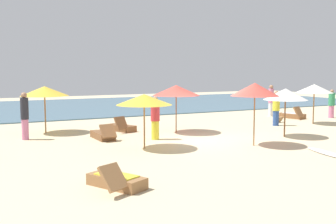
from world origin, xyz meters
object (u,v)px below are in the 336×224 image
at_px(lounger_0, 116,181).
at_px(umbrella_2, 176,90).
at_px(umbrella_3, 45,91).
at_px(umbrella_6, 255,89).
at_px(umbrella_0, 144,100).
at_px(lounger_1, 103,135).
at_px(person_3, 271,100).
at_px(person_5, 25,115).
at_px(lounger_3, 121,127).
at_px(lounger_5, 293,115).
at_px(umbrella_1, 314,89).
at_px(surfboard, 328,153).
at_px(dog, 278,119).
at_px(umbrella_5, 286,94).
at_px(person_4, 276,108).
at_px(person_1, 332,104).
at_px(person_0, 155,118).

bearing_deg(lounger_0, umbrella_2, 52.03).
distance_m(umbrella_3, umbrella_6, 9.23).
height_order(umbrella_0, lounger_1, umbrella_0).
bearing_deg(umbrella_0, umbrella_3, 114.30).
xyz_separation_m(person_3, person_5, (-14.57, -1.89, 0.01)).
bearing_deg(lounger_0, umbrella_3, 88.95).
relative_size(lounger_3, lounger_5, 1.00).
relative_size(umbrella_1, surfboard, 0.92).
distance_m(person_5, dog, 12.94).
bearing_deg(umbrella_1, lounger_5, 70.19).
height_order(umbrella_5, person_4, umbrella_5).
height_order(umbrella_0, umbrella_6, umbrella_6).
bearing_deg(umbrella_5, umbrella_1, 29.69).
height_order(umbrella_5, lounger_5, umbrella_5).
xyz_separation_m(umbrella_1, person_5, (-14.13, 1.87, -0.86)).
distance_m(umbrella_6, person_1, 11.01).
xyz_separation_m(umbrella_6, person_0, (-2.68, 2.92, -1.22)).
bearing_deg(person_1, umbrella_1, -154.21).
distance_m(umbrella_1, umbrella_2, 7.83).
xyz_separation_m(umbrella_2, umbrella_5, (3.48, -3.18, -0.11)).
bearing_deg(lounger_3, umbrella_2, -36.77).
xyz_separation_m(umbrella_2, person_4, (5.59, -0.32, -1.02)).
relative_size(lounger_0, lounger_1, 1.03).
distance_m(lounger_0, surfboard, 7.71).
distance_m(umbrella_6, person_4, 6.07).
xyz_separation_m(lounger_5, person_3, (-0.40, 1.42, 0.80)).
bearing_deg(umbrella_2, person_1, 3.98).
xyz_separation_m(lounger_1, person_4, (9.08, -0.16, 0.72)).
height_order(umbrella_3, lounger_0, umbrella_3).
xyz_separation_m(umbrella_1, umbrella_6, (-6.75, -3.43, 0.25)).
xyz_separation_m(umbrella_0, umbrella_1, (10.61, 2.08, 0.08)).
xyz_separation_m(person_1, person_3, (-2.60, 2.29, 0.14)).
height_order(lounger_5, surfboard, lounger_5).
bearing_deg(umbrella_0, umbrella_1, 11.07).
height_order(person_3, person_4, person_3).
relative_size(person_4, person_5, 0.92).
bearing_deg(person_1, person_4, -168.46).
height_order(umbrella_2, lounger_0, umbrella_2).
bearing_deg(dog, lounger_0, -147.85).
relative_size(lounger_5, person_5, 0.90).
xyz_separation_m(umbrella_2, person_3, (8.23, 3.04, -0.93)).
bearing_deg(person_5, umbrella_1, -7.55).
xyz_separation_m(lounger_1, lounger_3, (1.43, 1.70, 0.00)).
bearing_deg(lounger_5, dog, -153.30).
xyz_separation_m(umbrella_3, umbrella_6, (6.30, -6.74, 0.22)).
bearing_deg(dog, surfboard, -121.17).
xyz_separation_m(lounger_0, surfboard, (7.69, 0.43, -0.14)).
relative_size(person_4, dog, 2.54).
height_order(umbrella_5, person_0, umbrella_5).
xyz_separation_m(person_0, person_1, (12.46, 1.98, -0.04)).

